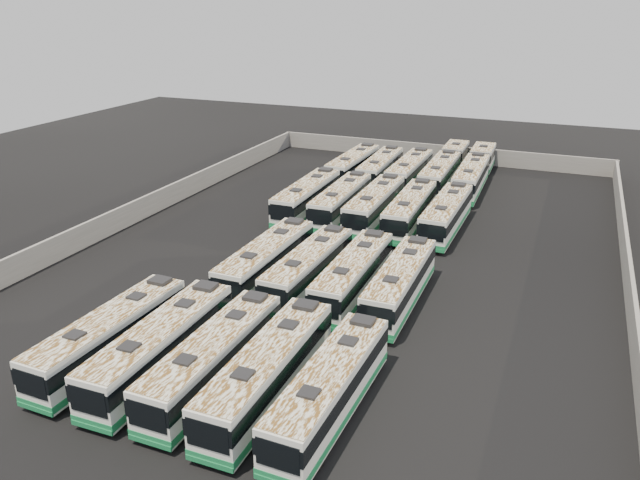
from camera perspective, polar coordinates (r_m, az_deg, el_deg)
The scene contains 21 objects.
ground at distance 54.18m, azimuth 2.28°, elevation -1.46°, with size 140.00×140.00×0.00m, color black.
perimeter_wall at distance 53.76m, azimuth 2.30°, elevation -0.38°, with size 45.20×73.20×2.20m.
bus_front_far_left at distance 40.47m, azimuth -18.62°, elevation -8.32°, with size 2.89×12.22×3.43m.
bus_front_left at distance 38.43m, azimuth -14.32°, elevation -9.40°, with size 2.83×12.56×3.53m.
bus_front_center at distance 36.68m, azimuth -9.69°, elevation -10.66°, with size 2.63×12.29×3.46m.
bus_front_right at distance 35.14m, azimuth -4.77°, elevation -11.90°, with size 2.69×12.54×3.53m.
bus_front_far_right at distance 33.80m, azimuth 0.90°, elevation -13.46°, with size 2.82×12.13×3.40m.
bus_midfront_left at distance 48.78m, azimuth -4.92°, elevation -1.92°, with size 2.72×12.44×3.50m.
bus_midfront_center at distance 47.46m, azimuth -1.07°, elevation -2.62°, with size 2.83×12.03×3.37m.
bus_midfront_right at distance 46.30m, azimuth 3.04°, elevation -3.26°, with size 2.65×12.15×3.42m.
bus_midfront_far_right at distance 45.38m, azimuth 7.32°, elevation -3.97°, with size 2.64×12.06×3.39m.
bus_midback_far_left at distance 63.97m, azimuth -1.20°, elevation 3.93°, with size 2.83×12.62×3.55m.
bus_midback_left at distance 62.85m, azimuth 1.93°, elevation 3.56°, with size 2.85×12.35×3.47m.
bus_midback_center at distance 61.72m, azimuth 5.02°, elevation 3.19°, with size 2.73×12.59×3.54m.
bus_midback_right at distance 60.74m, azimuth 8.21°, elevation 2.71°, with size 2.87×12.38×3.47m.
bus_midback_far_right at distance 60.11m, azimuth 11.47°, elevation 2.29°, with size 2.73×12.35×3.47m.
bus_back_far_left at distance 76.31m, azimuth 3.04°, elevation 6.78°, with size 2.83×12.33×3.46m.
bus_back_left at distance 75.29m, azimuth 5.53°, elevation 6.49°, with size 2.88×12.18×3.41m.
bus_back_center at distance 74.33m, azimuth 8.17°, elevation 6.20°, with size 2.69×12.38×3.48m.
bus_back_right at distance 76.73m, azimuth 11.36°, elevation 6.48°, with size 2.93×19.31×3.50m.
bus_back_far_right at distance 76.21m, azimuth 13.97°, elevation 6.16°, with size 3.08×19.27×3.49m.
Camera 1 is at (16.97, -46.93, 21.10)m, focal length 35.00 mm.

